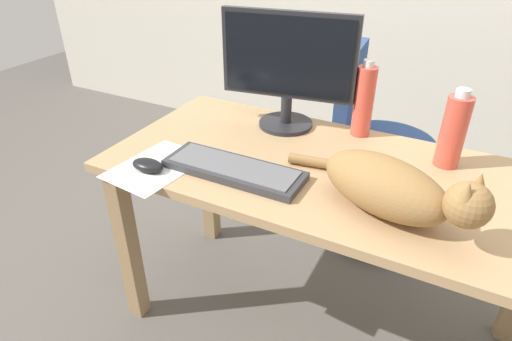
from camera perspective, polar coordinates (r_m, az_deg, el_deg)
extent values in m
plane|color=#59544F|center=(1.84, 7.81, -19.11)|extent=(8.00, 8.00, 0.00)
cube|color=tan|center=(1.39, 9.81, -0.26)|extent=(1.43, 0.67, 0.03)
cube|color=#977752|center=(1.69, -16.47, -9.53)|extent=(0.06, 0.06, 0.68)
cube|color=#977752|center=(2.03, -6.17, -0.84)|extent=(0.06, 0.06, 0.68)
cylinder|color=black|center=(2.31, 14.88, -7.17)|extent=(0.48, 0.48, 0.04)
cylinder|color=black|center=(2.19, 15.60, -2.86)|extent=(0.06, 0.06, 0.46)
cylinder|color=navy|center=(2.06, 16.60, 3.13)|extent=(0.44, 0.44, 0.06)
cube|color=navy|center=(1.99, 12.23, 10.02)|extent=(0.09, 0.36, 0.40)
cylinder|color=#232328|center=(1.64, 3.92, 6.18)|extent=(0.20, 0.20, 0.01)
cylinder|color=#232328|center=(1.62, 3.99, 8.02)|extent=(0.04, 0.04, 0.10)
cube|color=#232328|center=(1.56, 4.26, 14.83)|extent=(0.48, 0.10, 0.30)
cube|color=black|center=(1.54, 4.11, 14.69)|extent=(0.45, 0.07, 0.27)
cube|color=#333338|center=(1.33, -2.93, 0.11)|extent=(0.44, 0.15, 0.02)
cube|color=slate|center=(1.33, -2.95, 0.63)|extent=(0.40, 0.12, 0.00)
ellipsoid|color=olive|center=(1.19, 16.44, -1.91)|extent=(0.40, 0.29, 0.15)
sphere|color=olive|center=(1.09, 26.11, -4.10)|extent=(0.11, 0.11, 0.11)
cone|color=olive|center=(1.09, 27.35, -1.31)|extent=(0.04, 0.04, 0.04)
cone|color=olive|center=(1.04, 26.03, -2.52)|extent=(0.04, 0.04, 0.04)
cylinder|color=olive|center=(1.37, 8.03, 1.09)|extent=(0.18, 0.06, 0.03)
ellipsoid|color=black|center=(1.38, -14.04, 0.68)|extent=(0.11, 0.06, 0.04)
cube|color=white|center=(1.41, -12.99, 0.54)|extent=(0.24, 0.32, 0.00)
cylinder|color=#D84C3D|center=(1.46, 24.48, 4.61)|extent=(0.08, 0.08, 0.23)
cylinder|color=silver|center=(1.41, 25.58, 9.17)|extent=(0.04, 0.04, 0.02)
cylinder|color=#D84C3D|center=(1.57, 13.98, 8.75)|extent=(0.07, 0.07, 0.25)
cylinder|color=silver|center=(1.53, 14.62, 13.46)|extent=(0.04, 0.04, 0.02)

